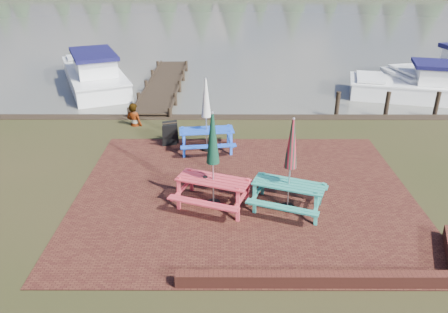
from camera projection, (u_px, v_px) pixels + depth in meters
name	position (u px, v px, depth m)	size (l,w,h in m)	color
ground	(246.00, 214.00, 10.94)	(120.00, 120.00, 0.00)	black
paving	(244.00, 193.00, 11.84)	(9.00, 7.50, 0.02)	#3B1712
brick_wall	(359.00, 273.00, 8.69)	(6.21, 1.79, 0.30)	#4C1E16
water	(230.00, 16.00, 44.40)	(120.00, 60.00, 0.02)	#49483F
picnic_table_teal	(289.00, 179.00, 10.76)	(2.21, 2.09, 2.45)	teal
picnic_table_red	(213.00, 175.00, 10.91)	(2.27, 2.15, 2.53)	#C4323D
picnic_table_blue	(206.00, 126.00, 14.05)	(1.92, 1.75, 2.42)	blue
chalkboard	(170.00, 134.00, 14.62)	(0.54, 0.61, 0.81)	black
jetty	(164.00, 85.00, 21.10)	(1.76, 9.08, 1.00)	black
boat_jetty	(94.00, 75.00, 21.57)	(4.99, 7.44, 2.05)	white
boat_near	(432.00, 88.00, 19.73)	(7.25, 3.99, 1.86)	white
person	(133.00, 104.00, 16.10)	(0.63, 0.42, 1.73)	gray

